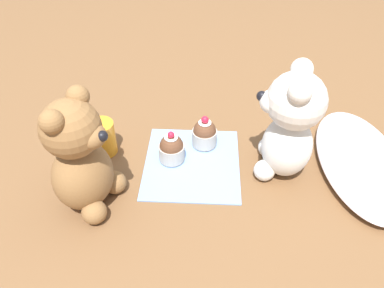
{
  "coord_description": "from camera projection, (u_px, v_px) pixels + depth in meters",
  "views": [
    {
      "loc": [
        0.58,
        0.03,
        0.56
      ],
      "look_at": [
        0.0,
        0.0,
        0.06
      ],
      "focal_mm": 35.0,
      "sensor_mm": 36.0,
      "label": 1
    }
  ],
  "objects": [
    {
      "name": "ground_plane",
      "position": [
        192.0,
        164.0,
        0.81
      ],
      "size": [
        4.0,
        4.0,
        0.0
      ],
      "primitive_type": "plane",
      "color": "brown"
    },
    {
      "name": "knitted_placemat",
      "position": [
        192.0,
        163.0,
        0.8
      ],
      "size": [
        0.22,
        0.2,
        0.01
      ],
      "primitive_type": "cube",
      "color": "#7A9ED1",
      "rests_on": "ground_plane"
    },
    {
      "name": "tulle_cloth",
      "position": [
        361.0,
        161.0,
        0.79
      ],
      "size": [
        0.35,
        0.17,
        0.04
      ],
      "primitive_type": "ellipsoid",
      "color": "silver",
      "rests_on": "ground_plane"
    },
    {
      "name": "teddy_bear_cream",
      "position": [
        290.0,
        124.0,
        0.72
      ],
      "size": [
        0.13,
        0.13,
        0.24
      ],
      "rotation": [
        0.0,
        0.0,
        -0.21
      ],
      "color": "silver",
      "rests_on": "ground_plane"
    },
    {
      "name": "teddy_bear_tan",
      "position": [
        80.0,
        159.0,
        0.66
      ],
      "size": [
        0.14,
        0.14,
        0.24
      ],
      "rotation": [
        0.0,
        0.0,
        2.86
      ],
      "color": "olive",
      "rests_on": "ground_plane"
    },
    {
      "name": "cupcake_near_cream_bear",
      "position": [
        205.0,
        134.0,
        0.83
      ],
      "size": [
        0.06,
        0.06,
        0.08
      ],
      "color": "#B2ADA3",
      "rests_on": "knitted_placemat"
    },
    {
      "name": "cupcake_near_tan_bear",
      "position": [
        172.0,
        149.0,
        0.79
      ],
      "size": [
        0.06,
        0.06,
        0.07
      ],
      "color": "#B2ADA3",
      "rests_on": "knitted_placemat"
    },
    {
      "name": "juice_glass",
      "position": [
        102.0,
        138.0,
        0.81
      ],
      "size": [
        0.06,
        0.06,
        0.08
      ],
      "primitive_type": "cylinder",
      "color": "orange",
      "rests_on": "ground_plane"
    }
  ]
}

